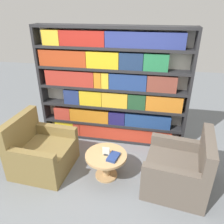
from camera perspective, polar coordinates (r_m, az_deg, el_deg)
ground_plane at (r=3.76m, az=-4.10°, el=-17.40°), size 14.00×14.00×0.00m
bookshelf at (r=4.24m, az=-0.14°, el=6.15°), size 2.89×0.30×2.28m
armchair_left at (r=3.99m, az=-18.02°, el=-10.03°), size 0.95×0.97×0.96m
armchair_right at (r=3.60m, az=17.02°, el=-14.40°), size 1.02×1.04×0.96m
coffee_table at (r=3.63m, az=-1.54°, el=-12.60°), size 0.67×0.67×0.44m
table_sign at (r=3.52m, az=-1.58°, el=-10.30°), size 0.11×0.06×0.14m
stray_book at (r=3.48m, az=0.36°, el=-11.63°), size 0.20×0.28×0.04m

